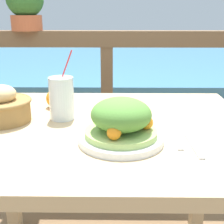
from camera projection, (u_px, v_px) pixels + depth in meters
The scene contains 10 objects.
patio_table at pixel (100, 151), 1.09m from camera, with size 1.05×0.85×0.71m.
railing_fence at pixel (107, 71), 1.84m from camera, with size 2.80×0.08×0.97m.
sea_backdrop at pixel (112, 71), 4.37m from camera, with size 12.00×4.00×0.52m.
salad_plate at pixel (121, 124), 0.91m from camera, with size 0.25×0.25×0.13m.
drink_glass at pixel (62, 98), 1.10m from camera, with size 0.09×0.09×0.24m.
bread_basket at pixel (2, 107), 1.08m from camera, with size 0.20×0.20×0.13m.
potted_plant at pixel (25, 4), 1.73m from camera, with size 0.21×0.21×0.28m.
fork at pixel (176, 137), 0.95m from camera, with size 0.02×0.18×0.00m.
knife at pixel (193, 145), 0.90m from camera, with size 0.02×0.18×0.00m.
orange_near_basket at pixel (55, 98), 1.24m from camera, with size 0.07×0.07×0.07m.
Camera 1 is at (0.05, -0.99, 1.08)m, focal length 50.00 mm.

